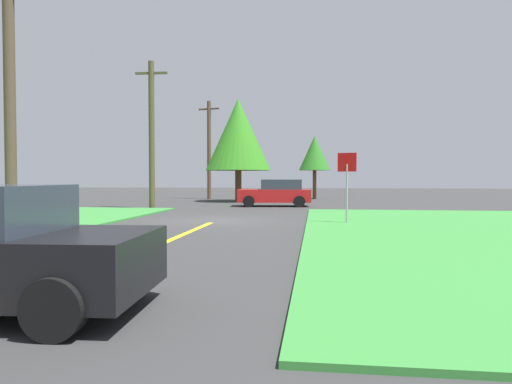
# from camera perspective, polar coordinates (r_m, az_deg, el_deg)

# --- Properties ---
(ground_plane) EXTENTS (120.00, 120.00, 0.00)m
(ground_plane) POSITION_cam_1_polar(r_m,az_deg,el_deg) (18.53, -4.94, -3.55)
(ground_plane) COLOR #333333
(lane_stripe_center) EXTENTS (0.20, 14.00, 0.01)m
(lane_stripe_center) POSITION_cam_1_polar(r_m,az_deg,el_deg) (10.91, -14.02, -7.29)
(lane_stripe_center) COLOR yellow
(lane_stripe_center) RESTS_ON ground
(stop_sign) EXTENTS (0.67, 0.20, 2.63)m
(stop_sign) POSITION_cam_1_polar(r_m,az_deg,el_deg) (17.05, 11.25, 2.10)
(stop_sign) COLOR #9EA0A8
(stop_sign) RESTS_ON ground
(car_approaching_junction) EXTENTS (4.51, 2.40, 1.62)m
(car_approaching_junction) POSITION_cam_1_polar(r_m,az_deg,el_deg) (27.66, 2.47, -0.12)
(car_approaching_junction) COLOR red
(car_approaching_junction) RESTS_ON ground
(utility_pole_near) EXTENTS (1.80, 0.33, 7.81)m
(utility_pole_near) POSITION_cam_1_polar(r_m,az_deg,el_deg) (15.82, -28.29, 9.87)
(utility_pole_near) COLOR brown
(utility_pole_near) RESTS_ON ground
(utility_pole_mid) EXTENTS (1.80, 0.32, 8.15)m
(utility_pole_mid) POSITION_cam_1_polar(r_m,az_deg,el_deg) (26.22, -12.85, 7.11)
(utility_pole_mid) COLOR #4C4829
(utility_pole_mid) RESTS_ON ground
(utility_pole_far) EXTENTS (1.78, 0.52, 7.90)m
(utility_pole_far) POSITION_cam_1_polar(r_m,az_deg,el_deg) (37.33, -5.86, 5.35)
(utility_pole_far) COLOR brown
(utility_pole_far) RESTS_ON ground
(oak_tree_left) EXTENTS (2.54, 2.54, 5.13)m
(oak_tree_left) POSITION_cam_1_polar(r_m,az_deg,el_deg) (37.62, 7.31, 4.78)
(oak_tree_left) COLOR brown
(oak_tree_left) RESTS_ON ground
(pine_tree_center) EXTENTS (4.73, 4.73, 7.47)m
(pine_tree_center) POSITION_cam_1_polar(r_m,az_deg,el_deg) (33.55, -2.22, 7.13)
(pine_tree_center) COLOR brown
(pine_tree_center) RESTS_ON ground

